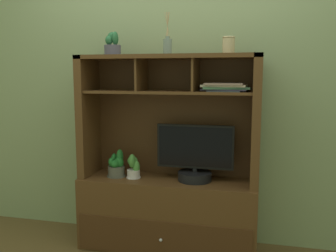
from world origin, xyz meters
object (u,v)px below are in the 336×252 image
Objects in this scene: media_console at (168,190)px; ceramic_vase at (229,45)px; potted_fern at (117,166)px; diffuser_bottle at (167,46)px; potted_orchid at (133,167)px; potted_succulent at (113,46)px; tv_monitor at (195,159)px; magazine_stack_left at (225,87)px.

ceramic_vase reaches higher than media_console.
diffuser_bottle is at bearing 1.45° from potted_fern.
potted_fern is at bearing 175.17° from potted_orchid.
potted_fern is at bearing -55.17° from potted_succulent.
ceramic_vase is at bearing -2.71° from tv_monitor.
magazine_stack_left is at bearing -3.39° from potted_succulent.
potted_fern is (-0.41, -0.03, 0.18)m from media_console.
magazine_stack_left is at bearing -0.53° from potted_fern.
magazine_stack_left is 0.91m from potted_succulent.
ceramic_vase is (0.44, -0.02, 1.09)m from media_console.
diffuser_bottle is 0.44m from potted_succulent.
diffuser_bottle is at bearing -4.30° from potted_succulent.
media_console is 0.32m from potted_orchid.
ceramic_vase is at bearing 2.35° from potted_orchid.
potted_fern is at bearing 179.47° from magazine_stack_left.
tv_monitor is 0.85m from diffuser_bottle.
potted_fern is at bearing -178.87° from ceramic_vase.
potted_orchid is 0.94m from potted_succulent.
potted_succulent is (-0.44, 0.01, 1.10)m from media_console.
diffuser_bottle reaches higher than ceramic_vase.
potted_succulent is at bearing 175.70° from diffuser_bottle.
potted_orchid is 0.55× the size of magazine_stack_left.
media_console is 7.84× the size of potted_orchid.
media_console is 0.33m from tv_monitor.
potted_fern is 1.00m from diffuser_bottle.
magazine_stack_left is 0.29m from ceramic_vase.
media_console is 2.59× the size of tv_monitor.
tv_monitor is 1.91× the size of diffuser_bottle.
diffuser_bottle is (0.26, 0.02, 0.91)m from potted_orchid.
potted_fern is 1.75× the size of ceramic_vase.
potted_orchid is at bearing -4.83° from potted_fern.
media_console is at bearing 9.98° from potted_orchid.
potted_orchid is at bearing -17.67° from potted_succulent.
tv_monitor is 0.62m from potted_fern.
magazine_stack_left reaches higher than potted_orchid.
magazine_stack_left is at bearing -2.44° from diffuser_bottle.
tv_monitor is (0.21, -0.01, 0.26)m from media_console.
potted_fern is 1.18× the size of potted_succulent.
ceramic_vase is at bearing 0.84° from diffuser_bottle.
media_console reaches higher than tv_monitor.
tv_monitor reaches higher than potted_fern.
magazine_stack_left is at bearing -5.68° from media_console.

